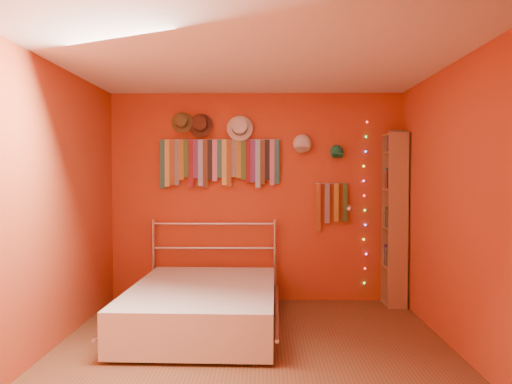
# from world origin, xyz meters

# --- Properties ---
(ground) EXTENTS (3.50, 3.50, 0.00)m
(ground) POSITION_xyz_m (0.00, 0.00, 0.00)
(ground) COLOR brown
(ground) RESTS_ON ground
(back_wall) EXTENTS (3.50, 0.02, 2.50)m
(back_wall) POSITION_xyz_m (0.00, 1.75, 1.25)
(back_wall) COLOR #9F4019
(back_wall) RESTS_ON ground
(right_wall) EXTENTS (0.02, 3.50, 2.50)m
(right_wall) POSITION_xyz_m (1.75, 0.00, 1.25)
(right_wall) COLOR #9F4019
(right_wall) RESTS_ON ground
(left_wall) EXTENTS (0.02, 3.50, 2.50)m
(left_wall) POSITION_xyz_m (-1.75, 0.00, 1.25)
(left_wall) COLOR #9F4019
(left_wall) RESTS_ON ground
(ceiling) EXTENTS (3.50, 3.50, 0.02)m
(ceiling) POSITION_xyz_m (0.00, 0.00, 2.50)
(ceiling) COLOR white
(ceiling) RESTS_ON back_wall
(tie_rack) EXTENTS (1.45, 0.03, 0.59)m
(tie_rack) POSITION_xyz_m (-0.44, 1.68, 1.69)
(tie_rack) COLOR silver
(tie_rack) RESTS_ON back_wall
(small_tie_rack) EXTENTS (0.40, 0.03, 0.58)m
(small_tie_rack) POSITION_xyz_m (0.89, 1.69, 1.19)
(small_tie_rack) COLOR silver
(small_tie_rack) RESTS_ON back_wall
(fedora_olive) EXTENTS (0.25, 0.14, 0.25)m
(fedora_olive) POSITION_xyz_m (-0.88, 1.66, 2.15)
(fedora_olive) COLOR brown
(fedora_olive) RESTS_ON back_wall
(fedora_brown) EXTENTS (0.29, 0.16, 0.29)m
(fedora_brown) POSITION_xyz_m (-0.66, 1.65, 2.12)
(fedora_brown) COLOR #462519
(fedora_brown) RESTS_ON back_wall
(fedora_white) EXTENTS (0.31, 0.17, 0.31)m
(fedora_white) POSITION_xyz_m (-0.19, 1.65, 2.08)
(fedora_white) COLOR silver
(fedora_white) RESTS_ON back_wall
(cap_white) EXTENTS (0.20, 0.25, 0.20)m
(cap_white) POSITION_xyz_m (0.55, 1.70, 1.89)
(cap_white) COLOR silver
(cap_white) RESTS_ON back_wall
(cap_green) EXTENTS (0.17, 0.21, 0.17)m
(cap_green) POSITION_xyz_m (0.96, 1.70, 1.80)
(cap_green) COLOR #186D4A
(cap_green) RESTS_ON back_wall
(fairy_lights) EXTENTS (0.06, 0.02, 1.95)m
(fairy_lights) POSITION_xyz_m (1.30, 1.71, 1.18)
(fairy_lights) COLOR #FF3333
(fairy_lights) RESTS_ON back_wall
(reading_lamp) EXTENTS (0.07, 0.31, 0.09)m
(reading_lamp) POSITION_xyz_m (1.08, 1.51, 1.13)
(reading_lamp) COLOR silver
(reading_lamp) RESTS_ON back_wall
(bookshelf) EXTENTS (0.25, 0.34, 2.00)m
(bookshelf) POSITION_xyz_m (1.66, 1.53, 1.02)
(bookshelf) COLOR #9A6E45
(bookshelf) RESTS_ON ground
(bed) EXTENTS (1.54, 2.06, 0.99)m
(bed) POSITION_xyz_m (-0.50, 0.62, 0.23)
(bed) COLOR silver
(bed) RESTS_ON ground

